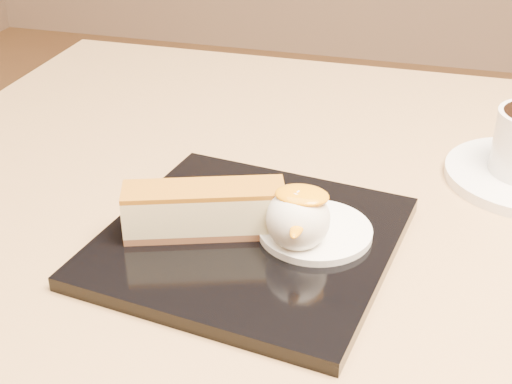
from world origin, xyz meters
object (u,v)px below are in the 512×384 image
(table, at_px, (281,357))
(dessert_plate, at_px, (249,241))
(ice_cream_scoop, at_px, (298,219))
(cheesecake, at_px, (204,210))

(table, bearing_deg, dessert_plate, -109.60)
(ice_cream_scoop, bearing_deg, cheesecake, 180.00)
(dessert_plate, xyz_separation_m, ice_cream_scoop, (0.04, -0.01, 0.03))
(cheesecake, xyz_separation_m, ice_cream_scoop, (0.07, -0.00, 0.00))
(ice_cream_scoop, bearing_deg, dessert_plate, 172.87)
(dessert_plate, height_order, cheesecake, cheesecake)
(table, height_order, cheesecake, cheesecake)
(cheesecake, bearing_deg, table, 25.75)
(table, distance_m, dessert_plate, 0.17)
(table, relative_size, ice_cream_scoop, 16.36)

